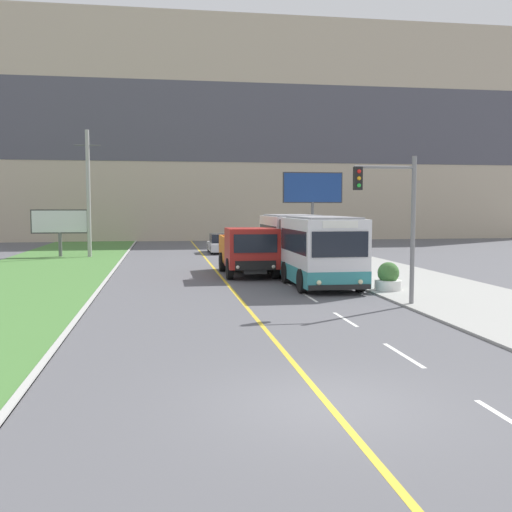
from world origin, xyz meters
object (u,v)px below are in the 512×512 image
at_px(planter_round_near, 388,278).
at_px(planter_round_far, 312,254).
at_px(car_distant, 221,244).
at_px(billboard_small, 60,223).
at_px(traffic_light_mast, 395,210).
at_px(planter_round_third, 333,260).
at_px(utility_pole_far, 88,193).
at_px(dump_truck, 249,251).
at_px(planter_round_second, 358,267).
at_px(billboard_large, 313,191).
at_px(city_bus, 305,247).

bearing_deg(planter_round_near, planter_round_far, 89.78).
bearing_deg(car_distant, billboard_small, -170.66).
relative_size(traffic_light_mast, planter_round_third, 4.55).
bearing_deg(planter_round_far, car_distant, 118.56).
relative_size(car_distant, traffic_light_mast, 0.81).
bearing_deg(utility_pole_far, car_distant, 14.24).
bearing_deg(dump_truck, utility_pole_far, 125.09).
relative_size(car_distant, utility_pole_far, 0.49).
bearing_deg(planter_round_near, planter_round_third, 89.10).
relative_size(utility_pole_far, planter_round_third, 7.58).
distance_m(car_distant, traffic_light_mast, 25.96).
bearing_deg(planter_round_near, planter_round_second, 87.87).
relative_size(billboard_small, planter_round_far, 3.36).
xyz_separation_m(billboard_small, planter_round_near, (16.41, -20.20, -1.81)).
bearing_deg(planter_round_third, billboard_large, 79.89).
distance_m(billboard_large, planter_round_far, 12.29).
distance_m(dump_truck, planter_round_far, 8.43).
relative_size(car_distant, planter_round_far, 3.72).
xyz_separation_m(traffic_light_mast, planter_round_far, (1.21, 16.52, -2.82)).
xyz_separation_m(dump_truck, utility_pole_far, (-9.41, 13.40, 3.20)).
distance_m(traffic_light_mast, planter_round_third, 12.55).
bearing_deg(dump_truck, planter_round_second, -20.86).
height_order(dump_truck, utility_pole_far, utility_pole_far).
relative_size(car_distant, planter_round_second, 3.63).
height_order(city_bus, car_distant, city_bus).
bearing_deg(planter_round_far, city_bus, -106.52).
relative_size(traffic_light_mast, billboard_small, 1.37).
height_order(utility_pole_far, planter_round_near, utility_pole_far).
relative_size(car_distant, billboard_small, 1.11).
relative_size(dump_truck, billboard_large, 1.00).
distance_m(planter_round_near, planter_round_far, 13.07).
relative_size(city_bus, billboard_small, 3.04).
bearing_deg(planter_round_near, billboard_large, 83.16).
bearing_deg(traffic_light_mast, planter_round_second, 80.39).
height_order(car_distant, billboard_large, billboard_large).
height_order(dump_truck, planter_round_far, dump_truck).
bearing_deg(planter_round_near, dump_truck, 128.05).
distance_m(traffic_light_mast, planter_round_second, 8.40).
bearing_deg(planter_round_far, traffic_light_mast, -94.19).
bearing_deg(billboard_large, utility_pole_far, -165.24).
bearing_deg(planter_round_second, traffic_light_mast, -99.61).
bearing_deg(traffic_light_mast, dump_truck, 111.14).
relative_size(utility_pole_far, planter_round_far, 7.65).
distance_m(dump_truck, traffic_light_mast, 10.66).
height_order(city_bus, planter_round_near, city_bus).
bearing_deg(billboard_small, city_bus, -47.67).
height_order(traffic_light_mast, billboard_small, traffic_light_mast).
xyz_separation_m(dump_truck, planter_round_near, (4.93, -6.29, -0.69)).
bearing_deg(billboard_large, planter_round_near, -96.84).
xyz_separation_m(utility_pole_far, planter_round_second, (14.50, -15.34, -3.89)).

